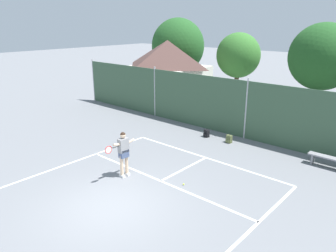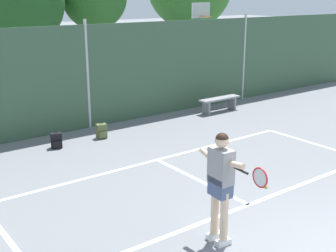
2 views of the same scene
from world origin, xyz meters
The scene contains 8 objects.
court_markings centered at (0.00, 0.65, 0.00)m, with size 8.30×11.10×0.01m.
chainlink_fence centered at (0.00, 9.00, 1.52)m, with size 26.09×0.09×3.19m.
basketball_hoop centered at (6.09, 11.09, 2.31)m, with size 0.90×0.67×3.55m.
tennis_player centered at (-1.37, 1.82, 1.11)m, with size 0.29×1.44×1.85m.
tennis_ball centered at (0.87, 2.81, 0.03)m, with size 0.07×0.07×0.07m, color #CCE033.
backpack_black centered at (-1.58, 7.81, 0.19)m, with size 0.32×0.30×0.46m.
backpack_olive centered at (-0.23, 7.85, 0.19)m, with size 0.30×0.27×0.46m.
courtside_bench centered at (4.44, 8.05, 0.36)m, with size 1.60×0.36×0.48m.
Camera 2 is at (-5.91, -2.87, 3.87)m, focal length 48.13 mm.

